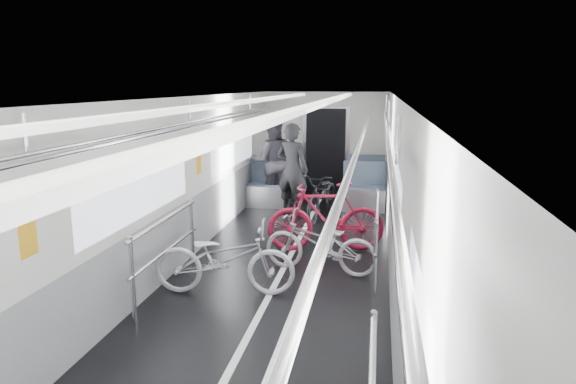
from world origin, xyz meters
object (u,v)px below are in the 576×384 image
Objects in this scene: bike_aisle at (323,195)px; person_standing at (292,170)px; bike_left_far at (225,258)px; bike_right_mid at (320,243)px; bike_right_far at (326,217)px; person_seated at (272,161)px.

person_standing is (-0.62, 0.10, 0.46)m from bike_aisle.
person_standing is (0.17, 4.03, 0.46)m from bike_left_far.
person_standing is at bearing -153.78° from bike_right_mid.
bike_right_far is 0.95× the size of person_seated.
bike_right_far is at bearing -71.91° from bike_aisle.
person_standing is at bearing -168.22° from bike_right_far.
bike_left_far is 4.81m from person_seated.
bike_left_far is at bearing -40.29° from bike_right_far.
person_seated is (-1.18, 0.84, 0.51)m from bike_aisle.
bike_right_mid is 0.97m from bike_right_far.
bike_right_mid is 0.87× the size of person_standing.
person_standing is (-0.91, 3.09, 0.50)m from bike_right_mid.
bike_right_far is at bearing 131.91° from person_standing.
bike_right_mid is 3.26m from person_standing.
person_seated reaches higher than person_standing.
bike_aisle is 1.53m from person_seated.
bike_right_mid is at bearing -10.00° from bike_right_far.
bike_right_far is 3.24m from person_seated.
person_seated is at bearing -164.15° from bike_right_far.
bike_aisle is (0.80, 3.93, -0.00)m from bike_left_far.
bike_right_far is at bearing -169.21° from bike_right_mid.
bike_right_mid is at bearing 95.26° from person_seated.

